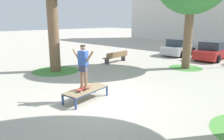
{
  "coord_description": "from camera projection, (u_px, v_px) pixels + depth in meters",
  "views": [
    {
      "loc": [
        5.97,
        -5.7,
        3.17
      ],
      "look_at": [
        -0.54,
        1.01,
        1.0
      ],
      "focal_mm": 34.66,
      "sensor_mm": 36.0,
      "label": 1
    }
  ],
  "objects": [
    {
      "name": "skater",
      "position": [
        83.0,
        63.0,
        8.33
      ],
      "size": [
        0.98,
        0.37,
        1.69
      ],
      "color": "#8E6647",
      "rests_on": "skateboard"
    },
    {
      "name": "car_silver",
      "position": [
        179.0,
        47.0,
        19.94
      ],
      "size": [
        2.1,
        4.29,
        1.5
      ],
      "color": "#B7BABF",
      "rests_on": "ground"
    },
    {
      "name": "car_red",
      "position": [
        212.0,
        51.0,
        17.64
      ],
      "size": [
        2.07,
        4.27,
        1.5
      ],
      "color": "red",
      "rests_on": "ground"
    },
    {
      "name": "grass_patch_mid_back",
      "position": [
        185.0,
        68.0,
        14.63
      ],
      "size": [
        2.21,
        2.21,
        0.01
      ],
      "primitive_type": "cylinder",
      "color": "#47893D",
      "rests_on": "ground"
    },
    {
      "name": "skateboard",
      "position": [
        84.0,
        88.0,
        8.56
      ],
      "size": [
        0.41,
        0.82,
        0.09
      ],
      "color": "#B23333",
      "rests_on": "skate_box"
    },
    {
      "name": "ground_plane",
      "position": [
        104.0,
        100.0,
        8.74
      ],
      "size": [
        120.0,
        120.0,
        0.0
      ],
      "primitive_type": "plane",
      "color": "#B2AA9E"
    },
    {
      "name": "grass_patch_near_left",
      "position": [
        56.0,
        71.0,
        13.78
      ],
      "size": [
        2.96,
        2.96,
        0.01
      ],
      "primitive_type": "cylinder",
      "color": "#47893D",
      "rests_on": "ground"
    },
    {
      "name": "skate_box",
      "position": [
        86.0,
        90.0,
        8.67
      ],
      "size": [
        1.0,
        1.98,
        0.46
      ],
      "color": "navy",
      "rests_on": "ground"
    },
    {
      "name": "park_bench",
      "position": [
        116.0,
        57.0,
        16.4
      ],
      "size": [
        0.55,
        2.42,
        0.83
      ],
      "color": "brown",
      "rests_on": "ground"
    }
  ]
}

